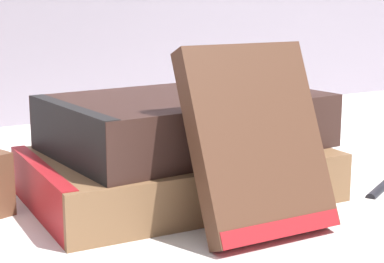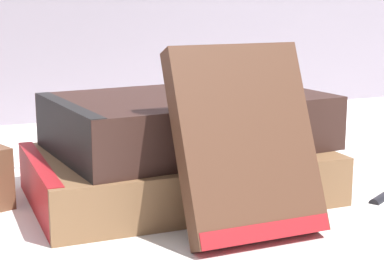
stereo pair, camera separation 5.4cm
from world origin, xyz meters
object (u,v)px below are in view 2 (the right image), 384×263
(book_flat_bottom, at_px, (171,173))
(reading_glasses, at_px, (54,158))
(book_flat_top, at_px, (183,122))
(pocket_watch, at_px, (237,88))
(book_leaning_front, at_px, (247,149))

(book_flat_bottom, height_order, reading_glasses, book_flat_bottom)
(book_flat_top, bearing_deg, pocket_watch, -3.60)
(book_flat_bottom, bearing_deg, book_flat_top, 20.78)
(book_leaning_front, distance_m, reading_glasses, 0.29)
(book_flat_bottom, height_order, book_leaning_front, book_leaning_front)
(pocket_watch, bearing_deg, book_leaning_front, -114.16)
(book_leaning_front, height_order, reading_glasses, book_leaning_front)
(book_leaning_front, bearing_deg, book_flat_bottom, 98.41)
(reading_glasses, bearing_deg, book_leaning_front, -79.99)
(pocket_watch, bearing_deg, book_flat_bottom, -174.97)
(book_flat_top, xyz_separation_m, reading_glasses, (-0.08, 0.16, -0.06))
(reading_glasses, bearing_deg, book_flat_top, -70.65)
(book_flat_bottom, xyz_separation_m, book_leaning_front, (0.02, -0.11, 0.04))
(book_flat_bottom, distance_m, pocket_watch, 0.10)
(book_leaning_front, relative_size, reading_glasses, 1.20)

